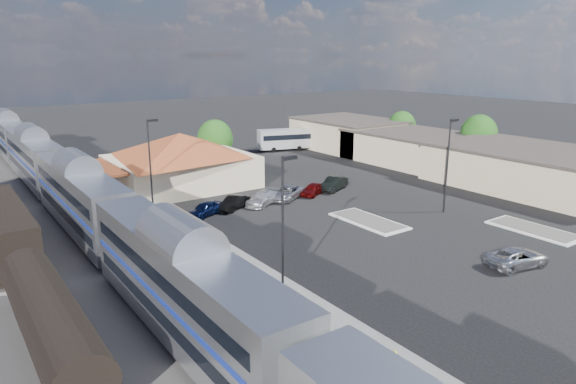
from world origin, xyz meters
TOP-DOWN VIEW (x-y plane):
  - ground at (0.00, 0.00)m, footprint 280.00×280.00m
  - railbed at (-21.00, 8.00)m, footprint 16.00×100.00m
  - platform at (-12.00, 6.00)m, footprint 5.50×92.00m
  - passenger_train at (-18.00, 13.88)m, footprint 3.00×104.00m
  - freight_cars at (-24.00, 11.59)m, footprint 2.80×46.00m
  - station_depot at (-4.56, 24.00)m, footprint 18.35×12.24m
  - buildings_east at (28.00, 14.28)m, footprint 14.40×51.40m
  - traffic_island_south at (4.00, 2.00)m, footprint 3.30×7.50m
  - traffic_island_north at (14.00, -8.00)m, footprint 3.30×7.50m
  - lamp_plat_s at (-10.90, -6.00)m, footprint 1.08×0.25m
  - lamp_plat_n at (-10.90, 16.00)m, footprint 1.08×0.25m
  - lamp_lot at (12.10, 0.00)m, footprint 1.08×0.25m
  - tree_east_b at (34.00, 12.00)m, footprint 4.94×4.94m
  - tree_east_c at (34.00, 26.00)m, footprint 4.41×4.41m
  - tree_depot at (3.00, 30.00)m, footprint 4.71×4.71m
  - suv at (5.56, -11.56)m, footprint 5.26×3.20m
  - coach_bus at (19.47, 36.00)m, footprint 10.78×5.22m
  - person_a at (-12.04, -16.28)m, footprint 0.62×0.76m
  - person_b at (-13.05, 5.56)m, footprint 0.91×1.03m
  - parked_car_a at (-7.29, 12.27)m, footprint 4.24×2.97m
  - parked_car_b at (-4.09, 12.57)m, footprint 4.22×3.06m
  - parked_car_c at (-0.89, 12.27)m, footprint 5.03×3.90m
  - parked_car_d at (2.31, 12.57)m, footprint 5.48×4.45m
  - parked_car_e at (5.51, 12.27)m, footprint 4.05×3.12m
  - parked_car_f at (8.71, 12.57)m, footprint 4.78×3.30m

SIDE VIEW (x-z plane):
  - ground at x=0.00m, z-range 0.00..0.00m
  - railbed at x=-21.00m, z-range 0.00..0.12m
  - platform at x=-12.00m, z-range 0.00..0.18m
  - traffic_island_south at x=4.00m, z-range 0.00..0.21m
  - traffic_island_north at x=14.00m, z-range 0.00..0.21m
  - parked_car_e at x=5.51m, z-range 0.00..1.29m
  - parked_car_b at x=-4.09m, z-range 0.00..1.32m
  - parked_car_a at x=-7.29m, z-range 0.00..1.34m
  - parked_car_c at x=-0.89m, z-range 0.00..1.36m
  - suv at x=5.56m, z-range 0.00..1.36m
  - parked_car_d at x=2.31m, z-range 0.00..1.39m
  - parked_car_f at x=8.71m, z-range 0.00..1.49m
  - person_b at x=-13.05m, z-range 0.18..1.96m
  - person_a at x=-12.04m, z-range 0.18..1.98m
  - freight_cars at x=-24.00m, z-range -0.07..3.93m
  - coach_bus at x=19.47m, z-range 0.26..3.65m
  - buildings_east at x=28.00m, z-range -0.13..4.67m
  - passenger_train at x=-18.00m, z-range 0.09..5.64m
  - station_depot at x=-4.56m, z-range 0.03..6.23m
  - tree_east_c at x=34.00m, z-range 0.66..6.87m
  - tree_depot at x=3.00m, z-range 0.71..7.34m
  - tree_east_b at x=34.00m, z-range 0.74..7.70m
  - lamp_plat_s at x=-10.90m, z-range 0.84..9.84m
  - lamp_plat_n at x=-10.90m, z-range 0.84..9.84m
  - lamp_lot at x=12.10m, z-range 0.84..9.84m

